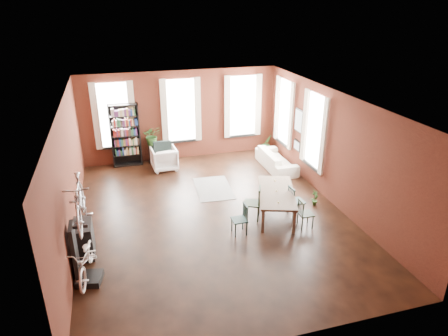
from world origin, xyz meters
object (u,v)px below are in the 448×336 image
object	(u,v)px
white_armchair	(164,158)
dining_chair_d	(296,201)
dining_chair_b	(252,203)
bike_trainer	(90,279)
dining_table	(276,203)
console_table	(84,239)
dining_chair_a	(239,220)
plant_stand	(154,153)
bicycle_floor	(84,245)
bookshelf	(125,135)
cream_sofa	(276,157)
dining_chair_c	(306,214)

from	to	relation	value
white_armchair	dining_chair_d	bearing A→B (deg)	122.56
dining_chair_b	bike_trainer	world-z (taller)	dining_chair_b
bike_trainer	dining_table	bearing A→B (deg)	17.90
dining_chair_b	console_table	xyz separation A→B (m)	(-4.25, -0.46, -0.06)
dining_chair_a	plant_stand	size ratio (longest dim) A/B	1.17
dining_table	console_table	distance (m)	4.97
dining_table	bicycle_floor	xyz separation A→B (m)	(-4.85, -1.54, 0.54)
bookshelf	bike_trainer	xyz separation A→B (m)	(-1.18, -6.27, -1.03)
bicycle_floor	bookshelf	bearing A→B (deg)	85.96
dining_chair_b	cream_sofa	size ratio (longest dim) A/B	0.44
dining_chair_b	bicycle_floor	bearing A→B (deg)	-45.42
dining_chair_a	console_table	bearing A→B (deg)	-93.12
dining_chair_c	bicycle_floor	size ratio (longest dim) A/B	0.52
bicycle_floor	dining_chair_c	bearing A→B (deg)	14.35
dining_chair_b	dining_chair_c	distance (m)	1.42
white_armchair	console_table	distance (m)	5.10
dining_chair_d	dining_chair_c	bearing A→B (deg)	173.45
dining_chair_a	cream_sofa	size ratio (longest dim) A/B	0.38
bookshelf	cream_sofa	xyz separation A→B (m)	(4.95, -1.70, -0.69)
dining_chair_b	bookshelf	distance (m)	5.63
dining_chair_d	dining_chair_b	bearing A→B (deg)	79.84
bicycle_floor	dining_table	bearing A→B (deg)	24.29
white_armchair	bike_trainer	world-z (taller)	white_armchair
bookshelf	white_armchair	distance (m)	1.56
dining_table	dining_chair_d	size ratio (longest dim) A/B	2.41
bookshelf	console_table	distance (m)	5.40
bookshelf	cream_sofa	size ratio (longest dim) A/B	1.06
bookshelf	bicycle_floor	bearing A→B (deg)	-100.77
console_table	white_armchair	bearing A→B (deg)	60.97
dining_table	plant_stand	distance (m)	5.45
dining_table	dining_chair_a	bearing A→B (deg)	-134.18
dining_chair_c	dining_chair_b	bearing A→B (deg)	57.67
dining_chair_a	bookshelf	bearing A→B (deg)	-156.51
dining_chair_b	bicycle_floor	xyz separation A→B (m)	(-4.16, -1.50, 0.43)
dining_chair_d	bookshelf	distance (m)	6.47
white_armchair	bicycle_floor	world-z (taller)	bicycle_floor
dining_chair_d	white_armchair	distance (m)	5.11
dining_chair_c	console_table	world-z (taller)	console_table
white_armchair	cream_sofa	world-z (taller)	white_armchair
dining_table	bicycle_floor	world-z (taller)	bicycle_floor
cream_sofa	plant_stand	size ratio (longest dim) A/B	3.09
dining_chair_d	bike_trainer	xyz separation A→B (m)	(-5.36, -1.38, -0.35)
bike_trainer	bicycle_floor	distance (m)	0.82
dining_table	white_armchair	world-z (taller)	white_armchair
dining_chair_a	cream_sofa	bearing A→B (deg)	144.43
dining_table	cream_sofa	world-z (taller)	cream_sofa
dining_table	white_armchair	bearing A→B (deg)	140.58
dining_chair_a	dining_chair_d	bearing A→B (deg)	103.95
dining_chair_b	console_table	distance (m)	4.27
bike_trainer	bicycle_floor	bearing A→B (deg)	113.62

